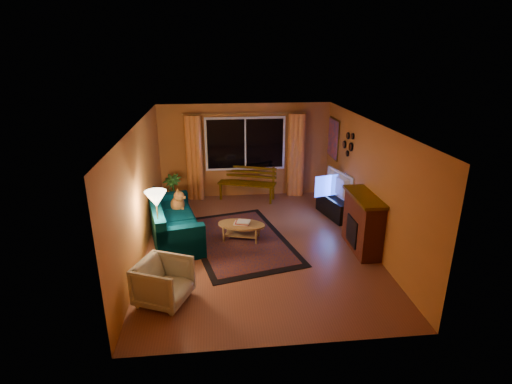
{
  "coord_description": "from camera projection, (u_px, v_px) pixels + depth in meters",
  "views": [
    {
      "loc": [
        -0.82,
        -7.34,
        3.82
      ],
      "look_at": [
        0.0,
        0.3,
        1.05
      ],
      "focal_mm": 28.0,
      "sensor_mm": 36.0,
      "label": 1
    }
  ],
  "objects": [
    {
      "name": "rug",
      "position": [
        240.0,
        240.0,
        8.41
      ],
      "size": [
        2.52,
        3.33,
        0.02
      ],
      "primitive_type": "cube",
      "rotation": [
        0.0,
        0.0,
        0.23
      ],
      "color": "#6C2703",
      "rests_on": "ground"
    },
    {
      "name": "dog",
      "position": [
        177.0,
        201.0,
        8.74
      ],
      "size": [
        0.49,
        0.55,
        0.5
      ],
      "primitive_type": null,
      "rotation": [
        0.0,
        0.0,
        -0.41
      ],
      "color": "#A2672E",
      "rests_on": "sofa"
    },
    {
      "name": "wall_back",
      "position": [
        245.0,
        151.0,
        10.63
      ],
      "size": [
        4.5,
        0.02,
        2.5
      ],
      "primitive_type": "cube",
      "color": "#BF712F",
      "rests_on": "ground"
    },
    {
      "name": "floor",
      "position": [
        258.0,
        245.0,
        8.25
      ],
      "size": [
        4.5,
        6.0,
        0.02
      ],
      "primitive_type": "cube",
      "color": "brown",
      "rests_on": "ground"
    },
    {
      "name": "painting",
      "position": [
        333.0,
        138.0,
        10.2
      ],
      "size": [
        0.04,
        0.76,
        0.96
      ],
      "primitive_type": "cube",
      "color": "#EB4823",
      "rests_on": "wall_right"
    },
    {
      "name": "curtain_rod",
      "position": [
        245.0,
        114.0,
        10.19
      ],
      "size": [
        3.2,
        0.03,
        0.03
      ],
      "primitive_type": "cylinder",
      "rotation": [
        0.0,
        1.57,
        0.0
      ],
      "color": "#BF8C3F",
      "rests_on": "wall_back"
    },
    {
      "name": "potted_plant",
      "position": [
        173.0,
        191.0,
        10.09
      ],
      "size": [
        0.62,
        0.62,
        0.84
      ],
      "primitive_type": "imported",
      "rotation": [
        0.0,
        0.0,
        -0.39
      ],
      "color": "#235B1E",
      "rests_on": "ground"
    },
    {
      "name": "curtain_right",
      "position": [
        296.0,
        155.0,
        10.69
      ],
      "size": [
        0.36,
        0.36,
        2.24
      ],
      "primitive_type": "cylinder",
      "color": "orange",
      "rests_on": "ground"
    },
    {
      "name": "tv_console",
      "position": [
        334.0,
        207.0,
        9.58
      ],
      "size": [
        0.64,
        1.2,
        0.48
      ],
      "primitive_type": "cube",
      "rotation": [
        0.0,
        0.0,
        0.24
      ],
      "color": "black",
      "rests_on": "ground"
    },
    {
      "name": "armchair",
      "position": [
        163.0,
        280.0,
        6.27
      ],
      "size": [
        0.95,
        0.97,
        0.77
      ],
      "primitive_type": "imported",
      "rotation": [
        0.0,
        0.0,
        1.16
      ],
      "color": "beige",
      "rests_on": "ground"
    },
    {
      "name": "coffee_table",
      "position": [
        242.0,
        232.0,
        8.41
      ],
      "size": [
        1.23,
        1.23,
        0.36
      ],
      "primitive_type": "cylinder",
      "rotation": [
        0.0,
        0.0,
        -0.28
      ],
      "color": "#A3753C",
      "rests_on": "ground"
    },
    {
      "name": "floor_lamp",
      "position": [
        159.0,
        227.0,
        7.42
      ],
      "size": [
        0.27,
        0.27,
        1.39
      ],
      "primitive_type": "cylinder",
      "rotation": [
        0.0,
        0.0,
        -0.18
      ],
      "color": "#BF8C3F",
      "rests_on": "ground"
    },
    {
      "name": "window",
      "position": [
        245.0,
        144.0,
        10.51
      ],
      "size": [
        2.0,
        0.02,
        1.3
      ],
      "primitive_type": "cube",
      "color": "black",
      "rests_on": "wall_back"
    },
    {
      "name": "fireplace",
      "position": [
        363.0,
        224.0,
        7.89
      ],
      "size": [
        0.4,
        1.2,
        1.1
      ],
      "primitive_type": "cube",
      "color": "maroon",
      "rests_on": "ground"
    },
    {
      "name": "bench",
      "position": [
        247.0,
        191.0,
        10.64
      ],
      "size": [
        1.57,
        0.93,
        0.45
      ],
      "primitive_type": "cube",
      "rotation": [
        0.0,
        0.0,
        -0.34
      ],
      "color": "#4B3000",
      "rests_on": "ground"
    },
    {
      "name": "wall_right",
      "position": [
        369.0,
        184.0,
        8.05
      ],
      "size": [
        0.02,
        6.0,
        2.5
      ],
      "primitive_type": "cube",
      "color": "#BF712F",
      "rests_on": "ground"
    },
    {
      "name": "wall_left",
      "position": [
        140.0,
        192.0,
        7.59
      ],
      "size": [
        0.02,
        6.0,
        2.5
      ],
      "primitive_type": "cube",
      "color": "#BF712F",
      "rests_on": "ground"
    },
    {
      "name": "curtain_left",
      "position": [
        194.0,
        158.0,
        10.42
      ],
      "size": [
        0.36,
        0.36,
        2.24
      ],
      "primitive_type": "cylinder",
      "color": "orange",
      "rests_on": "ground"
    },
    {
      "name": "mirror_cluster",
      "position": [
        348.0,
        143.0,
        9.07
      ],
      "size": [
        0.06,
        0.6,
        0.56
      ],
      "primitive_type": null,
      "color": "black",
      "rests_on": "wall_right"
    },
    {
      "name": "ceiling",
      "position": [
        258.0,
        123.0,
        7.39
      ],
      "size": [
        4.5,
        6.0,
        0.02
      ],
      "primitive_type": "cube",
      "color": "white",
      "rests_on": "ground"
    },
    {
      "name": "sofa",
      "position": [
        174.0,
        220.0,
        8.37
      ],
      "size": [
        1.36,
        2.28,
        0.86
      ],
      "primitive_type": "cube",
      "rotation": [
        0.0,
        0.0,
        0.23
      ],
      "color": "#002330",
      "rests_on": "ground"
    },
    {
      "name": "television",
      "position": [
        336.0,
        185.0,
        9.39
      ],
      "size": [
        0.41,
        1.1,
        0.63
      ],
      "primitive_type": "imported",
      "rotation": [
        0.0,
        0.0,
        1.82
      ],
      "color": "black",
      "rests_on": "tv_console"
    }
  ]
}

